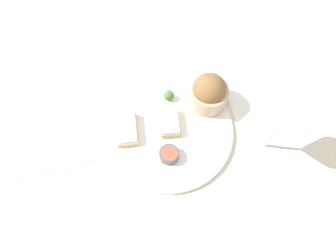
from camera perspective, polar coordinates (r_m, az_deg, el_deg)
The scene contains 10 objects.
ground_plane at distance 0.86m, azimuth -0.00°, elevation -1.03°, with size 4.00×4.00×0.00m, color beige.
dinner_plate at distance 0.85m, azimuth -0.00°, elevation -0.82°, with size 0.34×0.34×0.01m.
salad_bowl at distance 0.86m, azimuth 7.10°, elevation 5.81°, with size 0.10×0.10×0.10m.
sauce_ramekin at distance 0.80m, azimuth 0.18°, elevation -4.97°, with size 0.05×0.05×0.03m.
cheese_toast_near at distance 0.84m, azimuth -7.22°, elevation -0.50°, with size 0.10×0.08×0.03m.
cheese_toast_far at distance 0.84m, azimuth 0.29°, elevation 0.66°, with size 0.09×0.07×0.03m.
wine_glass at distance 0.76m, azimuth 18.99°, elevation 0.73°, with size 0.09×0.09×0.19m.
garnish at distance 0.88m, azimuth 0.13°, elevation 5.36°, with size 0.03×0.03×0.03m.
napkin at distance 0.94m, azimuth 14.07°, elevation 4.81°, with size 0.15×0.15×0.01m.
fork at distance 0.86m, azimuth -19.14°, elevation -7.19°, with size 0.05×0.19×0.01m.
Camera 1 is at (-0.34, 0.16, 0.77)m, focal length 35.00 mm.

